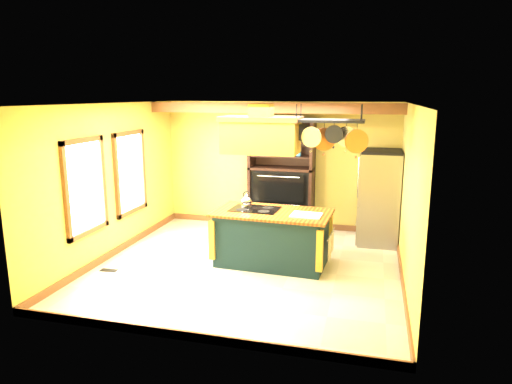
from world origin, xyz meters
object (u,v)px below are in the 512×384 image
at_px(kitchen_island, 272,237).
at_px(range_hood, 261,133).
at_px(pot_rack, 330,129).
at_px(refrigerator, 379,199).
at_px(hutch, 282,188).

height_order(kitchen_island, range_hood, range_hood).
distance_m(kitchen_island, pot_rack, 2.06).
xyz_separation_m(refrigerator, hutch, (-1.98, 0.37, 0.05)).
bearing_deg(pot_rack, kitchen_island, 179.95).
distance_m(pot_rack, refrigerator, 2.35).
bearing_deg(kitchen_island, range_hood, -176.83).
bearing_deg(hutch, kitchen_island, -83.13).
relative_size(range_hood, refrigerator, 0.73).
bearing_deg(hutch, pot_rack, -60.12).
xyz_separation_m(pot_rack, hutch, (-1.16, 2.02, -1.41)).
relative_size(range_hood, hutch, 0.54).
bearing_deg(pot_rack, range_hood, -180.00).
distance_m(range_hood, refrigerator, 2.89).
bearing_deg(refrigerator, pot_rack, -116.43).
bearing_deg(range_hood, pot_rack, 0.00).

